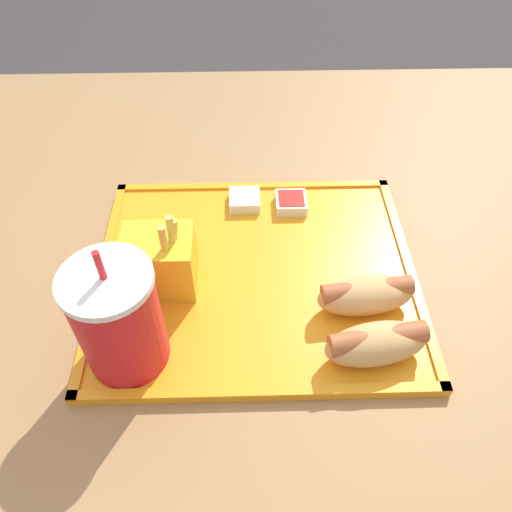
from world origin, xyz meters
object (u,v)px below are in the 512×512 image
(fries_carton, at_px, (160,261))
(hot_dog_near, at_px, (366,294))
(soda_cup, at_px, (118,319))
(sauce_cup_mayo, at_px, (245,199))
(hot_dog_far, at_px, (377,343))
(sauce_cup_ketchup, at_px, (291,202))

(fries_carton, bearing_deg, hot_dog_near, 169.30)
(soda_cup, relative_size, sauce_cup_mayo, 3.83)
(soda_cup, relative_size, hot_dog_near, 1.39)
(hot_dog_far, height_order, sauce_cup_mayo, hot_dog_far)
(hot_dog_far, xyz_separation_m, hot_dog_near, (0.00, -0.07, -0.00))
(fries_carton, relative_size, sauce_cup_mayo, 2.59)
(hot_dog_far, height_order, fries_carton, fries_carton)
(sauce_cup_mayo, bearing_deg, fries_carton, 54.58)
(hot_dog_near, relative_size, sauce_cup_mayo, 2.75)
(fries_carton, relative_size, sauce_cup_ketchup, 2.59)
(sauce_cup_mayo, bearing_deg, hot_dog_far, 118.73)
(fries_carton, bearing_deg, soda_cup, 74.89)
(sauce_cup_mayo, height_order, sauce_cup_ketchup, same)
(soda_cup, bearing_deg, hot_dog_far, 178.19)
(sauce_cup_mayo, distance_m, sauce_cup_ketchup, 0.07)
(hot_dog_far, distance_m, fries_carton, 0.27)
(soda_cup, bearing_deg, hot_dog_near, -167.95)
(sauce_cup_mayo, bearing_deg, sauce_cup_ketchup, 173.57)
(hot_dog_far, distance_m, hot_dog_near, 0.07)
(sauce_cup_ketchup, bearing_deg, hot_dog_far, 106.50)
(hot_dog_far, bearing_deg, sauce_cup_mayo, -61.27)
(hot_dog_near, xyz_separation_m, sauce_cup_mayo, (0.14, -0.19, -0.02))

